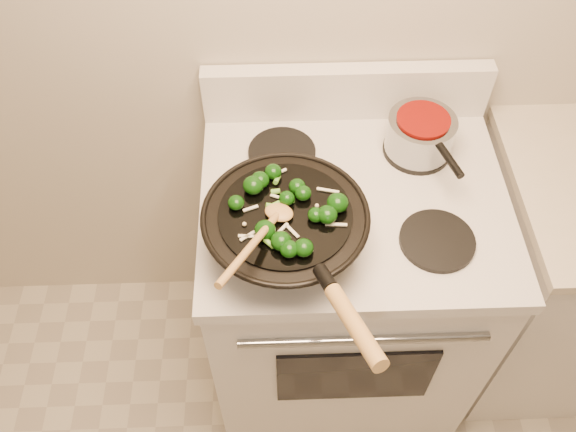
{
  "coord_description": "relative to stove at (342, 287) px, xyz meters",
  "views": [
    {
      "loc": [
        -0.25,
        0.2,
        2.11
      ],
      "look_at": [
        -0.22,
        1.03,
        1.02
      ],
      "focal_mm": 38.0,
      "sensor_mm": 36.0,
      "label": 1
    }
  ],
  "objects": [
    {
      "name": "stove",
      "position": [
        0.0,
        0.0,
        0.0
      ],
      "size": [
        0.78,
        0.67,
        1.08
      ],
      "color": "silver",
      "rests_on": "ground"
    },
    {
      "name": "wok",
      "position": [
        -0.18,
        -0.16,
        0.53
      ],
      "size": [
        0.38,
        0.61,
        0.23
      ],
      "color": "black",
      "rests_on": "stove"
    },
    {
      "name": "saucepan",
      "position": [
        0.18,
        0.15,
        0.51
      ],
      "size": [
        0.18,
        0.28,
        0.1
      ],
      "color": "gray",
      "rests_on": "stove"
    },
    {
      "name": "stirfry",
      "position": [
        -0.17,
        -0.15,
        0.59
      ],
      "size": [
        0.27,
        0.26,
        0.04
      ],
      "color": "#0C3408",
      "rests_on": "wok"
    },
    {
      "name": "wooden_spoon",
      "position": [
        -0.23,
        -0.23,
        0.61
      ],
      "size": [
        0.17,
        0.28,
        0.1
      ],
      "color": "#AF8245",
      "rests_on": "wok"
    }
  ]
}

